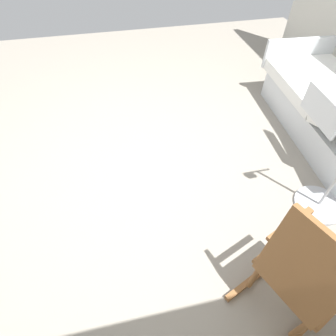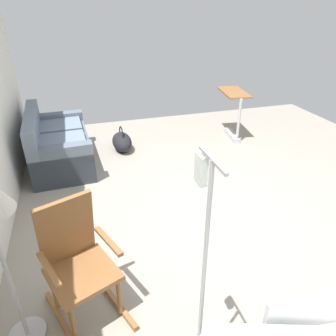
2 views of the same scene
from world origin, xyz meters
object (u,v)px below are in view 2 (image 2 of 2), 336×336
duffel_bag (122,142)px  couch (58,146)px  rocking_chair (78,263)px  overbed_table (234,109)px

duffel_bag → couch: bearing=102.0°
rocking_chair → overbed_table: (3.06, -2.91, 0.03)m
couch → duffel_bag: size_ratio=2.85×
couch → duffel_bag: (0.22, -1.02, -0.15)m
couch → duffel_bag: bearing=-78.0°
rocking_chair → duffel_bag: size_ratio=1.83×
rocking_chair → duffel_bag: bearing=-15.1°
overbed_table → couch: bearing=94.3°
couch → duffel_bag: 1.05m
rocking_chair → duffel_bag: rocking_chair is taller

